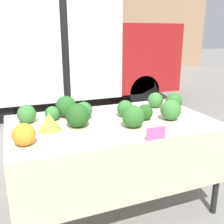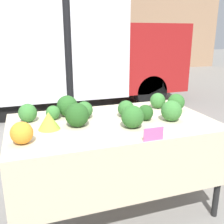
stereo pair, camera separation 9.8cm
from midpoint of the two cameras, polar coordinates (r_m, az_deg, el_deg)
name	(u,v)px [view 1 (the left image)]	position (r m, az deg, el deg)	size (l,w,h in m)	color
ground_plane	(112,204)	(2.56, -1.16, -19.32)	(40.00, 40.00, 0.00)	gray
tent_pole	(66,56)	(2.65, -11.16, 11.93)	(0.07, 0.07, 2.60)	black
parked_truck	(60,49)	(5.82, -11.79, 13.25)	(4.42, 2.16, 2.25)	silver
market_table	(115,134)	(2.16, -0.67, -4.88)	(1.69, 0.99, 0.81)	beige
orange_cauliflower	(24,134)	(1.81, -20.14, -4.63)	(0.15, 0.15, 0.15)	orange
romanesco_head	(49,122)	(2.04, -14.84, -2.06)	(0.17, 0.17, 0.13)	#93B238
broccoli_head_0	(155,100)	(2.61, 8.36, 2.59)	(0.15, 0.15, 0.15)	#387533
broccoli_head_1	(27,114)	(2.25, -19.29, -0.43)	(0.15, 0.15, 0.15)	#387533
broccoli_head_2	(171,110)	(2.24, 11.44, 0.42)	(0.17, 0.17, 0.17)	#387533
broccoli_head_3	(84,110)	(2.25, -7.44, 0.37)	(0.15, 0.15, 0.15)	#336B2D
broccoli_head_4	(133,116)	(2.02, 3.28, -0.99)	(0.18, 0.18, 0.18)	#2D6628
broccoli_head_5	(125,109)	(2.29, 1.68, 0.75)	(0.15, 0.15, 0.15)	#336B2D
broccoli_head_6	(78,115)	(2.05, -8.85, -0.76)	(0.19, 0.19, 0.19)	#23511E
broccoli_head_7	(145,112)	(2.22, 5.93, -0.04)	(0.13, 0.13, 0.13)	#23511E
broccoli_head_8	(174,101)	(2.56, 12.23, 2.26)	(0.16, 0.16, 0.16)	#2D6628
broccoli_head_9	(66,106)	(2.33, -11.15, 1.18)	(0.18, 0.18, 0.18)	#285B23
broccoli_head_10	(52,113)	(2.26, -14.10, -0.31)	(0.12, 0.12, 0.12)	#387533
price_sign	(156,133)	(1.81, 8.02, -4.65)	(0.15, 0.01, 0.09)	#F45B9E
produce_crate	(206,157)	(3.20, 19.02, -9.29)	(0.52, 0.29, 0.31)	#9E7042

